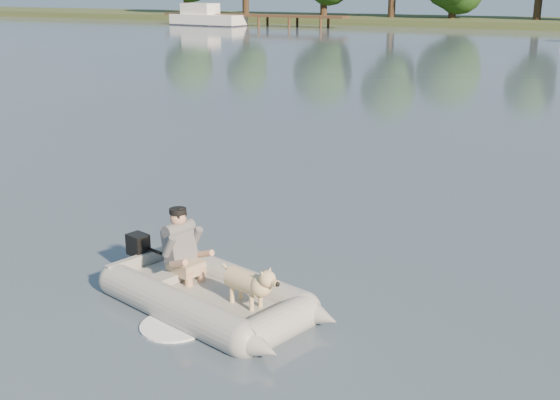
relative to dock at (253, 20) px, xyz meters
The scene contains 7 objects.
water 58.14m from the dock, 63.43° to the right, with size 160.00×160.00×0.00m, color slate.
dock is the anchor object (origin of this frame).
dinghy 58.27m from the dock, 63.36° to the right, with size 4.27×3.29×1.22m, color #A4A59F, non-canonical shape.
man 57.82m from the dock, 63.76° to the right, with size 0.63×0.54×0.94m, color #5D5C61, non-canonical shape.
dog 58.63m from the dock, 62.94° to the right, with size 0.81×0.29×0.54m, color tan, non-canonical shape.
outboard_motor 57.28m from the dock, 64.40° to the right, with size 0.36×0.25×0.68m, color black, non-canonical shape.
cabin_cruiser 4.32m from the dock, 165.64° to the right, with size 7.57×2.70×2.34m, color white, non-canonical shape.
Camera 1 is at (4.20, -6.81, 3.81)m, focal length 45.00 mm.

